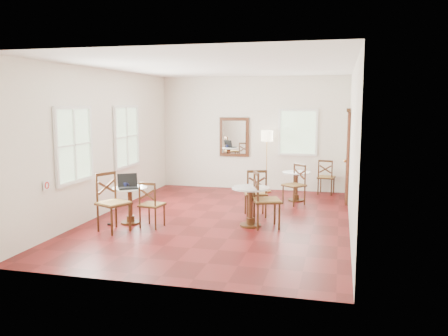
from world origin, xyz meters
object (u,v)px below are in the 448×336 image
chair_mid_a (256,193)px  laptop (128,185)px  chair_mid_b (265,200)px  water_glass (119,185)px  navy_mug (125,185)px  mouse (130,187)px  cafe_table_mid (251,202)px  chair_near_b (112,202)px  cafe_table_back (296,183)px  floor_lamp (267,140)px  chair_near_a (151,204)px  chair_back_a (326,177)px  cafe_table_near (130,201)px  power_adapter (110,224)px  chair_back_b (295,185)px

chair_mid_a → laptop: chair_mid_a is taller
chair_mid_b → water_glass: bearing=78.0°
laptop → navy_mug: 0.09m
chair_mid_b → mouse: bearing=77.2°
cafe_table_mid → chair_mid_a: size_ratio=0.76×
chair_near_b → chair_mid_a: size_ratio=1.08×
cafe_table_back → chair_near_b: 4.59m
cafe_table_mid → floor_lamp: size_ratio=0.46×
cafe_table_mid → chair_near_a: size_ratio=0.86×
chair_back_a → navy_mug: (-3.64, -3.96, 0.31)m
cafe_table_mid → floor_lamp: 3.63m
chair_mid_a → mouse: bearing=9.0°
chair_back_a → floor_lamp: floor_lamp is taller
cafe_table_near → cafe_table_back: bearing=44.9°
cafe_table_near → water_glass: (-0.18, -0.07, 0.32)m
chair_mid_b → power_adapter: size_ratio=11.59×
navy_mug → chair_back_b: bearing=40.4°
chair_back_a → chair_mid_b: bearing=83.1°
cafe_table_back → chair_back_a: 1.21m
chair_mid_a → mouse: 2.53m
chair_near_a → laptop: size_ratio=1.80×
chair_back_a → floor_lamp: size_ratio=0.55×
chair_near_a → chair_mid_b: 2.13m
chair_near_b → water_glass: chair_near_b is taller
cafe_table_near → chair_mid_b: bearing=7.2°
cafe_table_mid → chair_near_b: (-2.37, -0.93, 0.07)m
power_adapter → laptop: bearing=23.9°
cafe_table_back → navy_mug: navy_mug is taller
chair_near_a → chair_back_b: 3.59m
cafe_table_mid → laptop: laptop is taller
chair_mid_b → laptop: chair_mid_b is taller
floor_lamp → chair_near_a: bearing=-110.9°
cafe_table_back → navy_mug: size_ratio=5.56×
laptop → navy_mug: (-0.08, 0.04, -0.02)m
chair_near_a → chair_near_b: bearing=43.0°
chair_near_b → laptop: bearing=16.2°
chair_near_a → cafe_table_mid: bearing=-155.8°
chair_back_a → water_glass: size_ratio=8.39×
cafe_table_near → laptop: laptop is taller
chair_back_a → power_adapter: 5.70m
chair_near_b → floor_lamp: bearing=0.1°
power_adapter → cafe_table_back: bearing=44.1°
cafe_table_mid → chair_back_a: bearing=70.2°
chair_near_b → power_adapter: (-0.25, 0.35, -0.51)m
laptop → water_glass: size_ratio=4.56×
chair_near_a → floor_lamp: (1.54, 4.03, 0.93)m
chair_near_a → chair_mid_a: size_ratio=0.89×
chair_near_a → chair_back_a: bearing=-119.0°
cafe_table_mid → chair_back_a: chair_back_a is taller
navy_mug → floor_lamp: bearing=61.5°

